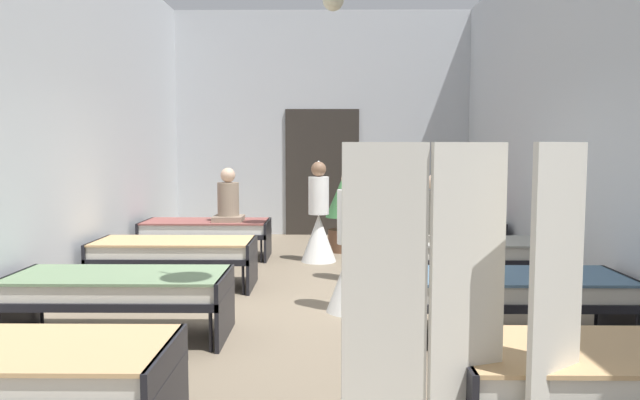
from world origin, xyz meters
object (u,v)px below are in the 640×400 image
object	(u,v)px
bed_right_row_0	(625,371)
bed_left_row_3	(206,229)
bed_left_row_0	(2,369)
patient_seated_primary	(228,202)
bed_right_row_2	(465,252)
nurse_far_aisle	(319,226)
bed_right_row_3	(436,230)
bed_left_row_2	(174,251)
bed_left_row_1	(119,289)
bed_right_row_1	(516,290)
patient_seated_secondary	(436,215)
nurse_mid_aisle	(360,240)
nurse_near_aisle	(352,260)
privacy_screen	(469,315)
potted_plant	(341,211)

from	to	relation	value
bed_right_row_0	bed_left_row_3	bearing A→B (deg)	121.36
bed_left_row_0	patient_seated_primary	xyz separation A→B (m)	(0.35, 5.62, 0.43)
bed_right_row_2	patient_seated_primary	world-z (taller)	patient_seated_primary
bed_left_row_0	nurse_far_aisle	world-z (taller)	nurse_far_aisle
bed_left_row_0	patient_seated_primary	bearing A→B (deg)	86.44
bed_right_row_3	patient_seated_primary	size ratio (longest dim) A/B	2.37
bed_left_row_0	bed_left_row_2	size ratio (longest dim) A/B	1.00
bed_left_row_1	bed_right_row_1	bearing A→B (deg)	0.00
bed_right_row_1	nurse_far_aisle	world-z (taller)	nurse_far_aisle
patient_seated_secondary	bed_left_row_0	bearing A→B (deg)	-129.10
bed_right_row_2	nurse_mid_aisle	size ratio (longest dim) A/B	1.28
bed_right_row_0	bed_left_row_3	distance (m)	6.67
bed_right_row_0	nurse_far_aisle	size ratio (longest dim) A/B	1.28
bed_right_row_0	nurse_near_aisle	bearing A→B (deg)	116.75
bed_left_row_1	bed_right_row_3	world-z (taller)	same
bed_right_row_0	patient_seated_secondary	world-z (taller)	patient_seated_secondary
nurse_far_aisle	patient_seated_primary	xyz separation A→B (m)	(-1.35, 0.18, 0.34)
bed_right_row_2	bed_left_row_1	bearing A→B (deg)	-151.32
bed_left_row_2	patient_seated_primary	size ratio (longest dim) A/B	2.37
bed_left_row_2	privacy_screen	world-z (taller)	privacy_screen
nurse_near_aisle	patient_seated_primary	distance (m)	3.35
bed_right_row_1	patient_seated_secondary	size ratio (longest dim) A/B	2.37
bed_left_row_1	nurse_far_aisle	distance (m)	3.94
bed_left_row_0	bed_left_row_1	world-z (taller)	same
privacy_screen	nurse_far_aisle	bearing A→B (deg)	77.73
bed_left_row_3	potted_plant	xyz separation A→B (m)	(2.06, 0.58, 0.22)
bed_left_row_0	privacy_screen	world-z (taller)	privacy_screen
bed_right_row_3	nurse_mid_aisle	bearing A→B (deg)	-128.32
bed_right_row_2	privacy_screen	bearing A→B (deg)	-102.97
bed_right_row_3	bed_left_row_1	bearing A→B (deg)	-132.43
nurse_far_aisle	nurse_mid_aisle	bearing A→B (deg)	12.95
patient_seated_secondary	nurse_near_aisle	bearing A→B (deg)	-134.30
bed_right_row_1	potted_plant	xyz separation A→B (m)	(-1.42, 4.38, 0.22)
bed_right_row_1	patient_seated_primary	size ratio (longest dim) A/B	2.37
bed_right_row_2	nurse_mid_aisle	xyz separation A→B (m)	(-1.23, 0.34, 0.09)
bed_left_row_1	bed_right_row_1	size ratio (longest dim) A/B	1.00
bed_right_row_3	privacy_screen	bearing A→B (deg)	-98.96
potted_plant	bed_left_row_2	bearing A→B (deg)	-129.74
bed_right_row_1	bed_right_row_3	world-z (taller)	same
nurse_near_aisle	potted_plant	xyz separation A→B (m)	(-0.02, 3.51, 0.13)
bed_right_row_2	bed_right_row_3	xyz separation A→B (m)	(0.00, 1.90, 0.00)
bed_left_row_2	potted_plant	world-z (taller)	potted_plant
patient_seated_secondary	nurse_far_aisle	bearing A→B (deg)	131.49
bed_left_row_3	patient_seated_primary	world-z (taller)	patient_seated_primary
bed_left_row_1	bed_right_row_1	xyz separation A→B (m)	(3.47, 0.00, 0.00)
nurse_far_aisle	bed_right_row_1	bearing A→B (deg)	17.22
nurse_mid_aisle	patient_seated_secondary	bearing A→B (deg)	-34.54
nurse_mid_aisle	patient_seated_secondary	distance (m)	0.99
bed_right_row_0	patient_seated_primary	xyz separation A→B (m)	(-3.12, 5.62, 0.43)
patient_seated_primary	nurse_mid_aisle	bearing A→B (deg)	-38.14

